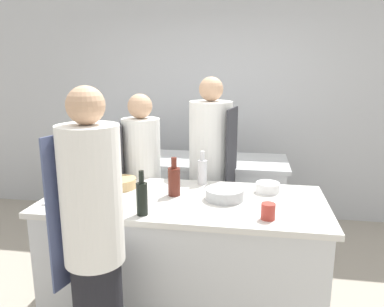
% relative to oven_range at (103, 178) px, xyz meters
% --- Properties ---
extents(wall_back, '(8.00, 0.06, 2.80)m').
position_rel_oven_range_xyz_m(wall_back, '(1.36, 0.36, 0.91)').
color(wall_back, silver).
rests_on(wall_back, ground_plane).
extents(prep_counter, '(2.00, 0.90, 0.94)m').
position_rel_oven_range_xyz_m(prep_counter, '(1.36, -1.77, -0.02)').
color(prep_counter, silver).
rests_on(prep_counter, ground_plane).
extents(pass_counter, '(1.76, 0.71, 0.94)m').
position_rel_oven_range_xyz_m(pass_counter, '(1.31, -0.57, -0.02)').
color(pass_counter, silver).
rests_on(pass_counter, ground_plane).
extents(oven_range, '(0.73, 0.62, 0.98)m').
position_rel_oven_range_xyz_m(oven_range, '(0.00, 0.00, 0.00)').
color(oven_range, silver).
rests_on(oven_range, ground_plane).
extents(chef_at_prep_near, '(0.37, 0.36, 1.77)m').
position_rel_oven_range_xyz_m(chef_at_prep_near, '(1.00, -2.49, 0.40)').
color(chef_at_prep_near, black).
rests_on(chef_at_prep_near, ground_plane).
extents(chef_at_stove, '(0.42, 0.40, 1.78)m').
position_rel_oven_range_xyz_m(chef_at_stove, '(1.47, -1.02, 0.40)').
color(chef_at_stove, black).
rests_on(chef_at_stove, ground_plane).
extents(chef_at_pass_far, '(0.39, 0.38, 1.64)m').
position_rel_oven_range_xyz_m(chef_at_pass_far, '(0.88, -1.19, 0.33)').
color(chef_at_pass_far, black).
rests_on(chef_at_pass_far, ground_plane).
extents(bottle_olive_oil, '(0.09, 0.09, 0.28)m').
position_rel_oven_range_xyz_m(bottle_olive_oil, '(1.28, -1.71, 0.56)').
color(bottle_olive_oil, '#5B2319').
rests_on(bottle_olive_oil, prep_counter).
extents(bottle_vinegar, '(0.07, 0.07, 0.29)m').
position_rel_oven_range_xyz_m(bottle_vinegar, '(1.16, -2.11, 0.56)').
color(bottle_vinegar, black).
rests_on(bottle_vinegar, prep_counter).
extents(bottle_wine, '(0.07, 0.07, 0.27)m').
position_rel_oven_range_xyz_m(bottle_wine, '(1.45, -1.41, 0.55)').
color(bottle_wine, silver).
rests_on(bottle_wine, prep_counter).
extents(bowl_mixing_large, '(0.25, 0.25, 0.08)m').
position_rel_oven_range_xyz_m(bowl_mixing_large, '(0.83, -1.61, 0.48)').
color(bowl_mixing_large, tan).
rests_on(bowl_mixing_large, prep_counter).
extents(bowl_prep_small, '(0.18, 0.18, 0.07)m').
position_rel_oven_range_xyz_m(bowl_prep_small, '(1.96, -1.53, 0.48)').
color(bowl_prep_small, white).
rests_on(bowl_prep_small, prep_counter).
extents(bowl_ceramic_blue, '(0.27, 0.27, 0.08)m').
position_rel_oven_range_xyz_m(bowl_ceramic_blue, '(1.65, -1.74, 0.49)').
color(bowl_ceramic_blue, '#B7BABC').
rests_on(bowl_ceramic_blue, prep_counter).
extents(cup, '(0.09, 0.09, 0.10)m').
position_rel_oven_range_xyz_m(cup, '(1.95, -2.05, 0.50)').
color(cup, '#B2382D').
rests_on(cup, prep_counter).
extents(cutting_board, '(0.33, 0.24, 0.01)m').
position_rel_oven_range_xyz_m(cutting_board, '(0.60, -1.95, 0.45)').
color(cutting_board, white).
rests_on(cutting_board, prep_counter).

